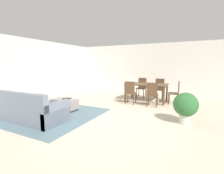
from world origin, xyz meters
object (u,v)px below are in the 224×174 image
object	(u,v)px
dining_chair_near_left	(130,91)
vase_centerpiece	(147,81)
ottoman_table	(64,104)
dining_table	(146,86)
book_on_ottoman	(67,99)
couch	(29,110)
potted_plant	(186,106)
dining_chair_near_right	(152,93)
dining_chair_far_left	(142,86)
dining_chair_far_right	(159,87)
dining_chair_head_east	(176,91)

from	to	relation	value
dining_chair_near_left	vase_centerpiece	xyz separation A→B (m)	(0.46, 0.83, 0.34)
ottoman_table	dining_table	world-z (taller)	dining_table
book_on_ottoman	couch	bearing A→B (deg)	-99.52
couch	potted_plant	bearing A→B (deg)	22.77
vase_centerpiece	dining_chair_near_right	bearing A→B (deg)	-63.81
couch	potted_plant	world-z (taller)	couch
vase_centerpiece	book_on_ottoman	distance (m)	3.39
couch	dining_chair_near_right	bearing A→B (deg)	47.32
dining_table	dining_chair_far_left	world-z (taller)	dining_chair_far_left
dining_chair_far_right	potted_plant	world-z (taller)	dining_chair_far_right
ottoman_table	dining_table	size ratio (longest dim) A/B	0.54
ottoman_table	dining_chair_head_east	distance (m)	4.29
ottoman_table	potted_plant	world-z (taller)	potted_plant
couch	dining_chair_head_east	world-z (taller)	dining_chair_head_east
ottoman_table	dining_chair_far_right	size ratio (longest dim) A/B	1.00
ottoman_table	potted_plant	bearing A→B (deg)	6.49
dining_chair_far_right	potted_plant	bearing A→B (deg)	-68.23
dining_chair_far_left	dining_chair_head_east	distance (m)	1.86
dining_table	dining_chair_far_left	distance (m)	0.96
dining_chair_far_right	dining_chair_head_east	distance (m)	1.21
couch	dining_table	distance (m)	4.56
dining_chair_near_right	vase_centerpiece	bearing A→B (deg)	116.19
dining_chair_near_left	dining_chair_near_right	xyz separation A→B (m)	(0.88, -0.02, 0.00)
ottoman_table	book_on_ottoman	distance (m)	0.20
dining_chair_head_east	potted_plant	world-z (taller)	dining_chair_head_east
dining_chair_near_right	potted_plant	size ratio (longest dim) A/B	1.08
ottoman_table	couch	bearing A→B (deg)	-97.83
couch	dining_chair_far_left	world-z (taller)	dining_chair_far_left
couch	dining_chair_head_east	bearing A→B (deg)	47.25
dining_chair_far_right	dining_chair_head_east	bearing A→B (deg)	-48.31
dining_table	dining_chair_near_right	distance (m)	0.97
dining_chair_far_left	book_on_ottoman	xyz separation A→B (m)	(-1.70, -3.41, -0.12)
dining_chair_near_left	potted_plant	world-z (taller)	dining_chair_near_left
dining_table	book_on_ottoman	distance (m)	3.36
vase_centerpiece	dining_chair_far_left	bearing A→B (deg)	119.13
couch	dining_chair_near_right	size ratio (longest dim) A/B	2.32
dining_chair_head_east	vase_centerpiece	bearing A→B (deg)	178.26
ottoman_table	dining_chair_near_left	xyz separation A→B (m)	(1.75, 1.82, 0.30)
vase_centerpiece	dining_chair_head_east	bearing A→B (deg)	-1.74
dining_chair_head_east	vase_centerpiece	xyz separation A→B (m)	(-1.17, 0.04, 0.34)
dining_table	dining_chair_far_left	size ratio (longest dim) A/B	1.86
book_on_ottoman	potted_plant	world-z (taller)	potted_plant
book_on_ottoman	dining_chair_near_right	bearing A→B (deg)	33.75
dining_table	dining_chair_head_east	world-z (taller)	dining_chair_head_east
dining_chair_near_right	dining_chair_head_east	xyz separation A→B (m)	(0.76, 0.81, 0.00)
dining_chair_near_left	vase_centerpiece	distance (m)	1.01
dining_table	potted_plant	world-z (taller)	potted_plant
potted_plant	dining_table	bearing A→B (deg)	126.34
vase_centerpiece	potted_plant	world-z (taller)	vase_centerpiece
couch	dining_chair_near_right	xyz separation A→B (m)	(2.80, 3.04, 0.23)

